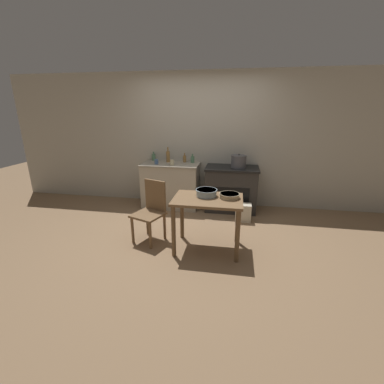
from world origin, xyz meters
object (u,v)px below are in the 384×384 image
object	(u,v)px
bottle_far_left	(185,159)
bottle_mid_left	(154,157)
flour_sack	(243,213)
bottle_left	(193,159)
cup_center_right	(156,162)
mixing_bowl_small	(230,195)
bottle_center_left	(168,156)
cup_center	(172,163)
work_table	(208,208)
stove	(231,188)
mixing_bowl_large	(206,192)
chair	(151,210)
stock_pot	(239,161)

from	to	relation	value
bottle_far_left	bottle_mid_left	size ratio (longest dim) A/B	1.01
flour_sack	bottle_left	world-z (taller)	bottle_left
bottle_far_left	cup_center_right	world-z (taller)	bottle_far_left
cup_center_right	mixing_bowl_small	bearing A→B (deg)	-44.01
mixing_bowl_small	bottle_left	world-z (taller)	bottle_left
bottle_center_left	cup_center	xyz separation A→B (m)	(0.15, -0.28, -0.06)
work_table	bottle_left	xyz separation A→B (m)	(-0.50, 1.69, 0.32)
stove	bottle_left	xyz separation A→B (m)	(-0.77, 0.13, 0.51)
bottle_far_left	cup_center_right	bearing A→B (deg)	-150.98
cup_center_right	bottle_mid_left	bearing A→B (deg)	115.83
stove	mixing_bowl_large	size ratio (longest dim) A/B	3.38
bottle_far_left	cup_center	bearing A→B (deg)	-118.14
stove	bottle_mid_left	size ratio (longest dim) A/B	5.56
chair	bottle_left	bearing A→B (deg)	98.23
mixing_bowl_large	bottle_mid_left	xyz separation A→B (m)	(-1.29, 1.70, 0.14)
stock_pot	cup_center	xyz separation A→B (m)	(-1.22, -0.13, -0.04)
bottle_far_left	stock_pot	bearing A→B (deg)	-10.45
mixing_bowl_large	cup_center_right	distance (m)	1.77
stove	cup_center_right	bearing A→B (deg)	-175.42
cup_center	bottle_far_left	bearing A→B (deg)	61.86
stock_pot	cup_center_right	distance (m)	1.54
chair	stove	bearing A→B (deg)	72.48
bottle_far_left	bottle_center_left	world-z (taller)	bottle_center_left
cup_center_right	cup_center	bearing A→B (deg)	-9.24
stock_pot	bottle_left	xyz separation A→B (m)	(-0.88, 0.17, -0.02)
bottle_mid_left	cup_center	distance (m)	0.62
cup_center_right	mixing_bowl_large	bearing A→B (deg)	-50.46
bottle_far_left	mixing_bowl_small	bearing A→B (deg)	-60.43
mixing_bowl_large	bottle_far_left	distance (m)	1.75
stove	bottle_left	distance (m)	0.94
mixing_bowl_small	bottle_center_left	world-z (taller)	bottle_center_left
stock_pot	bottle_mid_left	size ratio (longest dim) A/B	1.63
mixing_bowl_large	mixing_bowl_small	size ratio (longest dim) A/B	1.08
mixing_bowl_large	mixing_bowl_small	bearing A→B (deg)	-4.35
mixing_bowl_large	bottle_center_left	xyz separation A→B (m)	(-0.95, 1.58, 0.19)
chair	bottle_far_left	xyz separation A→B (m)	(0.18, 1.57, 0.47)
chair	cup_center	distance (m)	1.33
bottle_left	cup_center_right	size ratio (longest dim) A/B	1.88
chair	cup_center	size ratio (longest dim) A/B	8.95
bottle_left	stove	bearing A→B (deg)	-9.71
stock_pot	bottle_left	distance (m)	0.90
bottle_far_left	bottle_center_left	size ratio (longest dim) A/B	0.61
work_table	mixing_bowl_large	world-z (taller)	mixing_bowl_large
cup_center	mixing_bowl_small	bearing A→B (deg)	-50.10
bottle_center_left	cup_center_right	bearing A→B (deg)	-127.22
stock_pot	bottle_center_left	world-z (taller)	bottle_center_left
mixing_bowl_large	chair	bearing A→B (deg)	175.78
mixing_bowl_large	bottle_left	size ratio (longest dim) A/B	1.69
stove	stock_pot	bearing A→B (deg)	-17.30
work_table	stock_pot	world-z (taller)	stock_pot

